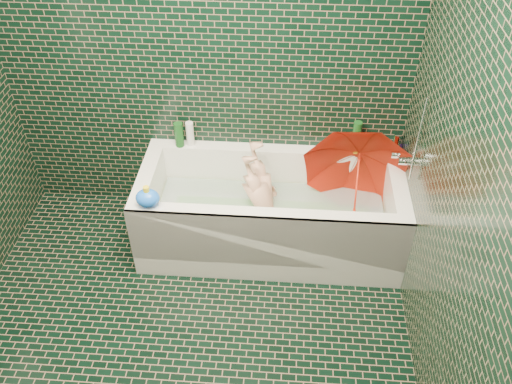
# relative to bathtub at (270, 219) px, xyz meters

# --- Properties ---
(floor) EXTENTS (2.80, 2.80, 0.00)m
(floor) POSITION_rel_bathtub_xyz_m (-0.45, -1.01, -0.21)
(floor) COLOR black
(floor) RESTS_ON ground
(wall_back) EXTENTS (2.80, 0.00, 2.80)m
(wall_back) POSITION_rel_bathtub_xyz_m (-0.45, 0.39, 1.04)
(wall_back) COLOR black
(wall_back) RESTS_ON floor
(wall_right) EXTENTS (0.00, 2.80, 2.80)m
(wall_right) POSITION_rel_bathtub_xyz_m (0.85, -1.01, 1.04)
(wall_right) COLOR black
(wall_right) RESTS_ON floor
(bathtub) EXTENTS (1.70, 0.75, 0.55)m
(bathtub) POSITION_rel_bathtub_xyz_m (0.00, 0.00, 0.00)
(bathtub) COLOR white
(bathtub) RESTS_ON floor
(bath_mat) EXTENTS (1.35, 0.47, 0.01)m
(bath_mat) POSITION_rel_bathtub_xyz_m (0.00, 0.02, -0.06)
(bath_mat) COLOR #57CF29
(bath_mat) RESTS_ON bathtub
(water) EXTENTS (1.48, 0.53, 0.00)m
(water) POSITION_rel_bathtub_xyz_m (0.00, 0.02, 0.09)
(water) COLOR silver
(water) RESTS_ON bathtub
(faucet) EXTENTS (0.18, 0.19, 0.55)m
(faucet) POSITION_rel_bathtub_xyz_m (0.81, 0.01, 0.56)
(faucet) COLOR silver
(faucet) RESTS_ON wall_right
(child) EXTENTS (0.93, 0.54, 0.38)m
(child) POSITION_rel_bathtub_xyz_m (-0.04, 0.03, 0.10)
(child) COLOR #DAA488
(child) RESTS_ON bathtub
(umbrella) EXTENTS (0.84, 0.85, 0.78)m
(umbrella) POSITION_rel_bathtub_xyz_m (0.54, 0.02, 0.32)
(umbrella) COLOR red
(umbrella) RESTS_ON bathtub
(soap_bottle_a) EXTENTS (0.13, 0.13, 0.26)m
(soap_bottle_a) POSITION_rel_bathtub_xyz_m (0.75, 0.32, 0.34)
(soap_bottle_a) COLOR white
(soap_bottle_a) RESTS_ON bathtub
(soap_bottle_b) EXTENTS (0.11, 0.11, 0.19)m
(soap_bottle_b) POSITION_rel_bathtub_xyz_m (0.80, 0.34, 0.34)
(soap_bottle_b) COLOR #411C69
(soap_bottle_b) RESTS_ON bathtub
(soap_bottle_c) EXTENTS (0.16, 0.16, 0.17)m
(soap_bottle_c) POSITION_rel_bathtub_xyz_m (0.63, 0.32, 0.34)
(soap_bottle_c) COLOR #144718
(soap_bottle_c) RESTS_ON bathtub
(bottle_right_tall) EXTENTS (0.06, 0.06, 0.24)m
(bottle_right_tall) POSITION_rel_bathtub_xyz_m (0.54, 0.33, 0.46)
(bottle_right_tall) COLOR #144718
(bottle_right_tall) RESTS_ON bathtub
(bottle_right_pump) EXTENTS (0.05, 0.05, 0.17)m
(bottle_right_pump) POSITION_rel_bathtub_xyz_m (0.80, 0.31, 0.42)
(bottle_right_pump) COLOR silver
(bottle_right_pump) RESTS_ON bathtub
(bottle_left_tall) EXTENTS (0.07, 0.07, 0.18)m
(bottle_left_tall) POSITION_rel_bathtub_xyz_m (-0.64, 0.33, 0.43)
(bottle_left_tall) COLOR #144718
(bottle_left_tall) RESTS_ON bathtub
(bottle_left_short) EXTENTS (0.07, 0.07, 0.18)m
(bottle_left_short) POSITION_rel_bathtub_xyz_m (-0.56, 0.34, 0.43)
(bottle_left_short) COLOR white
(bottle_left_short) RESTS_ON bathtub
(rubber_duck) EXTENTS (0.10, 0.08, 0.08)m
(rubber_duck) POSITION_rel_bathtub_xyz_m (0.55, 0.32, 0.38)
(rubber_duck) COLOR yellow
(rubber_duck) RESTS_ON bathtub
(bath_toy) EXTENTS (0.15, 0.12, 0.14)m
(bath_toy) POSITION_rel_bathtub_xyz_m (-0.71, -0.30, 0.40)
(bath_toy) COLOR blue
(bath_toy) RESTS_ON bathtub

